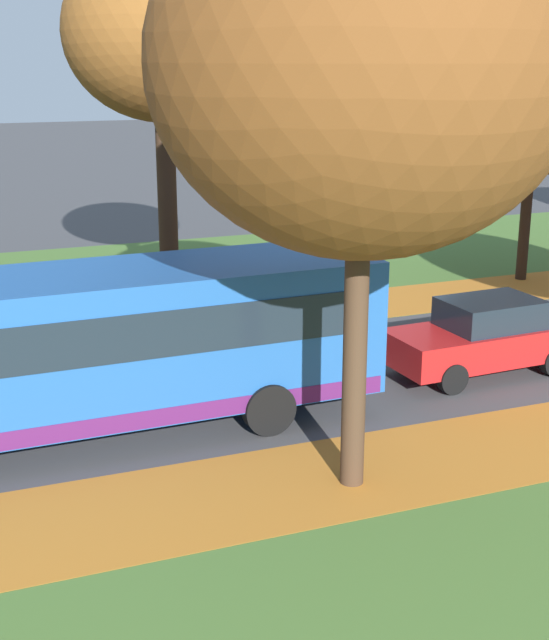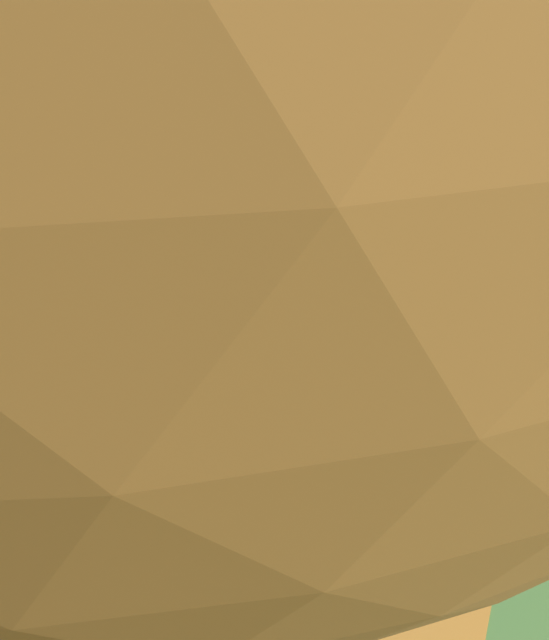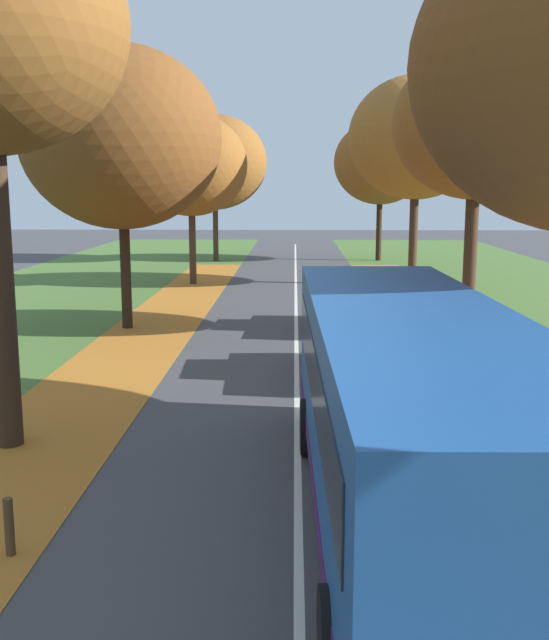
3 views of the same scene
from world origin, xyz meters
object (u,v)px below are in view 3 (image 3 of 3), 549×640
at_px(tree_right_distant, 381,162).
at_px(car_red_lead, 347,342).
at_px(bus, 410,406).
at_px(car_grey_following, 339,303).
at_px(tree_left_far, 191,165).
at_px(tree_left_distant, 215,162).
at_px(tree_right_mid, 476,124).
at_px(tree_right_far, 416,138).
at_px(tree_left_mid, 121,138).
at_px(bollard_fifth, 9,527).

bearing_deg(tree_right_distant, car_red_lead, -97.76).
relative_size(bus, car_grey_following, 2.46).
height_order(tree_left_far, tree_left_distant, tree_left_distant).
distance_m(tree_right_mid, bus, 14.99).
relative_size(tree_right_far, car_grey_following, 2.23).
distance_m(tree_left_mid, tree_right_far, 15.60).
distance_m(tree_left_far, tree_left_distant, 11.22).
height_order(tree_left_far, bus, tree_left_far).
relative_size(tree_right_distant, bus, 0.82).
height_order(tree_left_mid, tree_right_far, tree_right_far).
height_order(tree_left_distant, bollard_fifth, tree_left_distant).
height_order(tree_left_far, car_red_lead, tree_left_far).
relative_size(tree_left_distant, tree_right_distant, 1.03).
relative_size(tree_left_mid, tree_right_mid, 1.02).
relative_size(tree_left_distant, car_grey_following, 2.07).
bearing_deg(tree_left_mid, tree_left_far, 86.71).
xyz_separation_m(car_red_lead, car_grey_following, (0.14, 6.09, 0.00)).
distance_m(tree_left_distant, bollard_fifth, 37.91).
height_order(tree_right_mid, bus, tree_right_mid).
distance_m(tree_left_mid, tree_left_far, 11.16).
bearing_deg(car_grey_following, tree_right_distant, 80.55).
xyz_separation_m(tree_right_distant, bollard_fifth, (-8.72, -38.03, -5.60)).
bearing_deg(bus, bollard_fifth, -170.33).
relative_size(tree_right_mid, car_red_lead, 2.01).
bearing_deg(tree_right_far, car_red_lead, -103.81).
relative_size(tree_right_mid, tree_right_far, 0.91).
bearing_deg(bus, tree_right_mid, 74.16).
height_order(bus, car_red_lead, bus).
height_order(tree_left_mid, car_grey_following, tree_left_mid).
distance_m(tree_left_distant, bus, 37.41).
bearing_deg(tree_right_mid, car_grey_following, 169.39).
distance_m(tree_left_distant, car_grey_following, 23.60).
height_order(tree_left_far, tree_right_distant, tree_right_distant).
xyz_separation_m(tree_left_far, tree_right_mid, (10.15, -11.70, 0.86)).
relative_size(tree_left_distant, car_red_lead, 2.06).
distance_m(tree_left_distant, tree_right_distant, 10.07).
xyz_separation_m(bollard_fifth, car_grey_following, (4.93, 15.30, 0.44)).
bearing_deg(bollard_fifth, tree_left_mid, 97.12).
distance_m(tree_right_mid, car_red_lead, 8.72).
distance_m(tree_right_distant, bollard_fifth, 39.42).
bearing_deg(tree_left_mid, bus, -64.19).
relative_size(tree_left_mid, tree_left_far, 1.13).
xyz_separation_m(tree_left_far, bus, (6.26, -25.40, -3.78)).
relative_size(tree_left_far, bollard_fifth, 10.43).
height_order(tree_right_mid, bollard_fifth, tree_right_mid).
bearing_deg(bollard_fifth, tree_left_far, 92.73).
height_order(tree_right_far, car_grey_following, tree_right_far).
distance_m(bollard_fifth, bus, 5.25).
xyz_separation_m(tree_left_far, bollard_fifth, (1.25, -26.26, -5.11)).
distance_m(tree_left_mid, bollard_fifth, 16.24).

